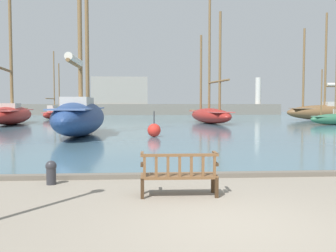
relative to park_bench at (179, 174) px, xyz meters
name	(u,v)px	position (x,y,z in m)	size (l,w,h in m)	color
ground_plane	(231,224)	(0.66, -1.88, -0.47)	(160.00, 160.00, 0.00)	gray
harbor_water	(153,118)	(0.66, 42.12, -0.43)	(100.00, 80.00, 0.08)	slate
quay_edge_kerb	(196,175)	(0.66, 1.97, -0.41)	(40.00, 0.30, 0.12)	#675F54
park_bench	(179,174)	(0.00, 0.00, 0.00)	(1.61, 0.54, 0.92)	#3D2A19
sailboat_far_port	(12,113)	(-12.75, 27.49, 0.64)	(3.94, 12.70, 14.43)	maroon
sailboat_nearest_port	(336,118)	(16.62, 24.66, 0.24)	(5.24, 1.88, 7.11)	#2D6647
sailboat_far_starboard	(80,114)	(-4.43, 14.70, 0.86)	(2.62, 11.92, 13.43)	navy
sailboat_nearest_starboard	(54,113)	(-11.76, 39.85, 0.32)	(2.25, 6.59, 8.44)	maroon
sailboat_distant_harbor	(327,110)	(20.63, 34.35, 0.73)	(9.62, 2.70, 12.29)	brown
sailboat_outer_port	(210,113)	(5.78, 28.12, 0.59)	(3.78, 11.37, 12.18)	maroon
mooring_bollard	(51,171)	(-2.95, 1.34, -0.15)	(0.26, 0.26, 0.58)	#2D2D33
channel_buoy	(154,130)	(-0.10, 13.35, -0.01)	(0.75, 0.75, 1.45)	red
far_breakwater	(143,104)	(-0.58, 57.21, 1.51)	(45.60, 2.40, 6.61)	slate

